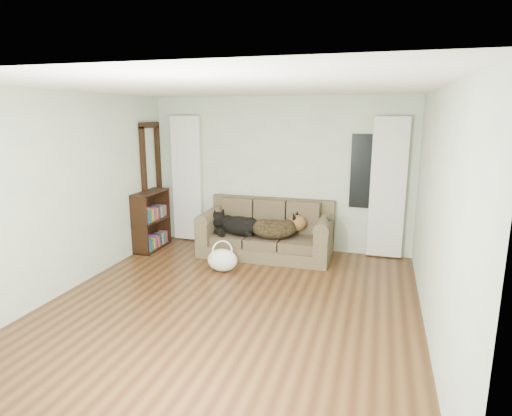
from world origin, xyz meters
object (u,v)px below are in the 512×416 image
(sofa, at_px, (266,229))
(bookshelf, at_px, (151,221))
(tote_bag, at_px, (222,261))
(dog_shepherd, at_px, (277,229))
(dog_black_lab, at_px, (237,226))

(sofa, distance_m, bookshelf, 2.01)
(sofa, height_order, tote_bag, sofa)
(bookshelf, bearing_deg, tote_bag, -22.82)
(dog_shepherd, distance_m, bookshelf, 2.21)
(tote_bag, bearing_deg, dog_shepherd, 50.65)
(dog_shepherd, bearing_deg, tote_bag, 40.03)
(dog_black_lab, height_order, bookshelf, bookshelf)
(sofa, relative_size, bookshelf, 2.11)
(sofa, height_order, bookshelf, bookshelf)
(sofa, bearing_deg, dog_shepherd, -25.99)
(sofa, distance_m, tote_bag, 1.03)
(dog_shepherd, height_order, tote_bag, dog_shepherd)
(tote_bag, bearing_deg, bookshelf, 156.48)
(dog_black_lab, bearing_deg, bookshelf, -151.45)
(dog_shepherd, bearing_deg, dog_black_lab, -12.43)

